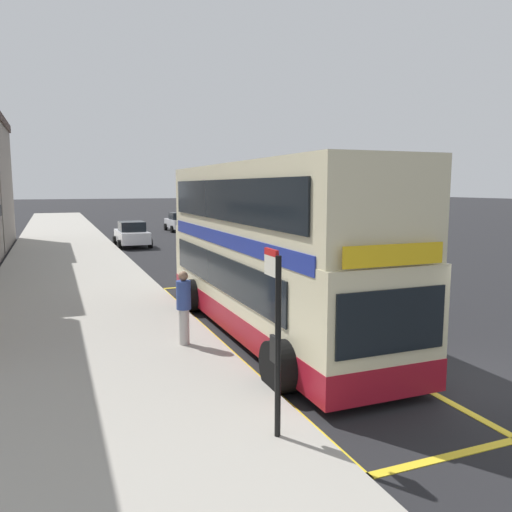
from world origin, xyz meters
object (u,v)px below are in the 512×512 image
Objects in this scene: double_decker_bus at (268,255)px; pedestrian_waiting_near_sign at (184,305)px; parked_car_white_ahead at (179,222)px; parked_car_white_across at (132,234)px; parked_car_navy_far at (311,246)px; bus_stop_sign at (276,329)px.

double_decker_bus is 2.69m from pedestrian_waiting_near_sign.
double_decker_bus is 31.68m from parked_car_white_ahead.
parked_car_white_across and parked_car_navy_far have the same top height.
double_decker_bus reaches higher than parked_car_white_across.
double_decker_bus is at bearing -120.99° from parked_car_navy_far.
pedestrian_waiting_near_sign is at bearing -164.40° from double_decker_bus.
bus_stop_sign reaches higher than parked_car_white_across.
double_decker_bus is 3.81× the size of bus_stop_sign.
bus_stop_sign is (-2.20, -5.49, -0.30)m from double_decker_bus.
pedestrian_waiting_near_sign reaches higher than parked_car_white_ahead.
parked_car_navy_far is (7.49, -10.27, 0.00)m from parked_car_white_across.
parked_car_navy_far is (7.00, 10.83, -1.26)m from double_decker_bus.
pedestrian_waiting_near_sign is at bearing -103.31° from parked_car_white_ahead.
parked_car_white_across is at bearing 86.33° from bus_stop_sign.
bus_stop_sign is 0.66× the size of parked_car_navy_far.
parked_car_white_across is at bearing 127.97° from parked_car_navy_far.
parked_car_navy_far is at bearing 60.60° from bus_stop_sign.
double_decker_bus reaches higher than pedestrian_waiting_near_sign.
pedestrian_waiting_near_sign reaches higher than parked_car_navy_far.
pedestrian_waiting_near_sign is (-7.42, -31.93, 0.29)m from parked_car_white_ahead.
parked_car_white_ahead is (5.00, 31.26, -1.26)m from double_decker_bus.
parked_car_white_ahead and parked_car_navy_far have the same top height.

